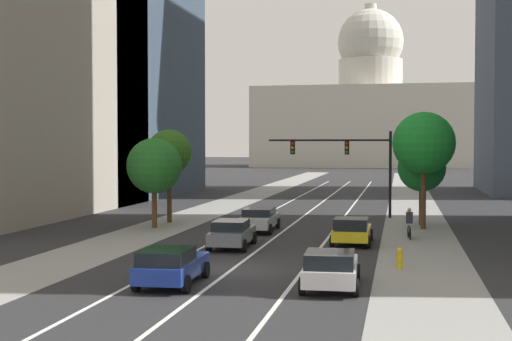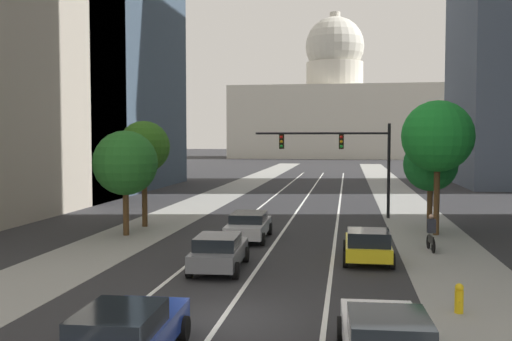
% 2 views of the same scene
% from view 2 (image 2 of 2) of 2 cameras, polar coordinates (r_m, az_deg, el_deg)
% --- Properties ---
extents(ground_plane, '(400.00, 400.00, 0.00)m').
position_cam_2_polar(ground_plane, '(56.46, 5.40, -2.08)').
color(ground_plane, '#2B2B2D').
extents(sidewalk_left, '(4.10, 130.00, 0.01)m').
position_cam_2_polar(sidewalk_left, '(52.64, -3.61, -2.46)').
color(sidewalk_left, gray).
rests_on(sidewalk_left, ground).
extents(sidewalk_right, '(4.10, 130.00, 0.01)m').
position_cam_2_polar(sidewalk_right, '(51.56, 13.89, -2.67)').
color(sidewalk_right, gray).
rests_on(sidewalk_right, ground).
extents(lane_stripe_left, '(0.16, 90.00, 0.01)m').
position_cam_2_polar(lane_stripe_left, '(41.94, 0.07, -3.91)').
color(lane_stripe_left, white).
rests_on(lane_stripe_left, ground).
extents(lane_stripe_center, '(0.16, 90.00, 0.01)m').
position_cam_2_polar(lane_stripe_center, '(41.59, 4.08, -3.98)').
color(lane_stripe_center, white).
rests_on(lane_stripe_center, ground).
extents(lane_stripe_right, '(0.16, 90.00, 0.01)m').
position_cam_2_polar(lane_stripe_right, '(41.44, 8.15, -4.03)').
color(lane_stripe_right, white).
rests_on(lane_stripe_right, ground).
extents(capitol_building, '(52.08, 22.02, 37.16)m').
position_cam_2_polar(capitol_building, '(150.87, 7.73, 5.91)').
color(capitol_building, beige).
rests_on(capitol_building, ground).
extents(car_white, '(2.22, 4.41, 1.46)m').
position_cam_2_polar(car_white, '(13.93, 12.62, -15.70)').
color(car_white, silver).
rests_on(car_white, ground).
extents(car_yellow, '(2.07, 4.11, 1.46)m').
position_cam_2_polar(car_yellow, '(24.95, 10.97, -7.21)').
color(car_yellow, yellow).
rests_on(car_yellow, ground).
extents(car_gray, '(2.13, 4.47, 1.43)m').
position_cam_2_polar(car_gray, '(23.17, -3.67, -7.96)').
color(car_gray, slate).
rests_on(car_gray, ground).
extents(car_blue, '(2.18, 4.32, 1.45)m').
position_cam_2_polar(car_blue, '(14.23, -12.54, -15.23)').
color(car_blue, '#1E389E').
rests_on(car_blue, ground).
extents(car_silver, '(2.15, 4.74, 1.39)m').
position_cam_2_polar(car_silver, '(29.91, -0.73, -5.40)').
color(car_silver, '#B2B5BA').
rests_on(car_silver, ground).
extents(traffic_signal_mast, '(8.85, 0.39, 6.17)m').
position_cam_2_polar(traffic_signal_mast, '(38.29, 8.64, 1.95)').
color(traffic_signal_mast, black).
rests_on(traffic_signal_mast, ground).
extents(fire_hydrant, '(0.26, 0.35, 0.91)m').
position_cam_2_polar(fire_hydrant, '(18.69, 19.40, -11.79)').
color(fire_hydrant, yellow).
rests_on(fire_hydrant, ground).
extents(cyclist, '(0.38, 1.70, 1.72)m').
position_cam_2_polar(cyclist, '(28.04, 16.89, -5.91)').
color(cyclist, black).
rests_on(cyclist, ground).
extents(street_tree_near_left, '(3.03, 3.03, 6.23)m').
position_cam_2_polar(street_tree_near_left, '(34.50, -10.98, 2.26)').
color(street_tree_near_left, '#51381E').
rests_on(street_tree_near_left, ground).
extents(street_tree_mid_left, '(3.46, 3.46, 5.64)m').
position_cam_2_polar(street_tree_mid_left, '(31.61, -12.77, 0.71)').
color(street_tree_mid_left, '#51381E').
rests_on(street_tree_mid_left, ground).
extents(street_tree_mid_right, '(3.84, 3.84, 7.25)m').
position_cam_2_polar(street_tree_mid_right, '(32.39, 17.48, 3.21)').
color(street_tree_mid_right, '#51381E').
rests_on(street_tree_mid_right, ground).
extents(street_tree_near_right, '(3.08, 3.08, 5.26)m').
position_cam_2_polar(street_tree_near_right, '(34.54, 16.83, 0.55)').
color(street_tree_near_right, '#51381E').
rests_on(street_tree_near_right, ground).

